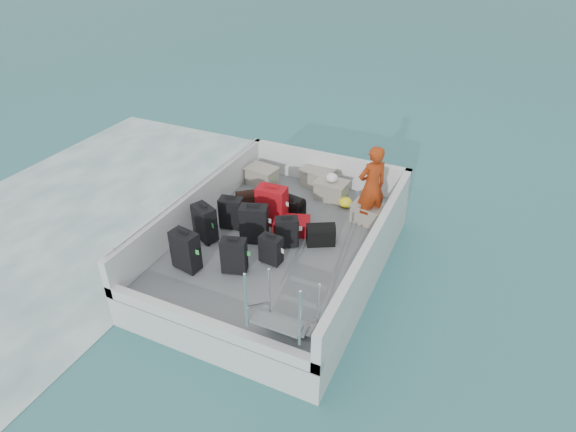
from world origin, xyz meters
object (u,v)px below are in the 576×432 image
suitcase_0 (186,251)px  crate_0 (262,176)px  crate_1 (317,178)px  suitcase_7 (287,232)px  suitcase_6 (271,250)px  suitcase_2 (232,213)px  crate_2 (331,191)px  passenger (372,187)px  suitcase_3 (234,256)px  suitcase_5 (272,205)px  suitcase_8 (292,226)px  suitcase_1 (205,223)px  suitcase_4 (254,224)px  crate_3 (368,214)px

suitcase_0 → crate_0: bearing=103.6°
crate_1 → suitcase_7: bearing=-81.7°
suitcase_7 → suitcase_6: bearing=-123.9°
suitcase_0 → suitcase_2: size_ratio=1.15×
crate_1 → crate_2: bearing=-38.7°
suitcase_7 → passenger: 1.80m
suitcase_6 → crate_1: suitcase_6 is taller
suitcase_3 → crate_1: (0.14, 3.30, -0.12)m
crate_1 → passenger: (1.44, -0.95, 0.61)m
suitcase_5 → suitcase_8: suitcase_5 is taller
crate_0 → crate_1: 1.21m
suitcase_2 → crate_2: bearing=41.5°
suitcase_3 → crate_2: suitcase_3 is taller
suitcase_2 → suitcase_5: bearing=24.9°
suitcase_1 → passenger: bearing=58.7°
suitcase_6 → passenger: size_ratio=0.32×
suitcase_0 → crate_1: (0.91, 3.56, -0.17)m
crate_2 → passenger: 1.30m
crate_1 → suitcase_4: bearing=-96.4°
suitcase_0 → suitcase_7: bearing=55.7°
suitcase_1 → suitcase_7: bearing=41.1°
suitcase_2 → suitcase_4: suitcase_4 is taller
suitcase_0 → crate_3: size_ratio=1.23×
suitcase_7 → crate_3: (1.09, 1.36, -0.11)m
suitcase_4 → crate_3: bearing=22.8°
suitcase_1 → crate_0: (-0.03, 2.29, -0.16)m
suitcase_7 → crate_1: (-0.33, 2.27, -0.09)m
suitcase_3 → crate_2: size_ratio=1.02×
suitcase_0 → crate_3: (2.33, 2.66, -0.18)m
suitcase_1 → suitcase_7: suitcase_1 is taller
suitcase_1 → suitcase_6: bearing=19.5°
suitcase_8 → passenger: (1.22, 0.87, 0.68)m
suitcase_1 → crate_2: (1.56, 2.34, -0.16)m
suitcase_3 → crate_2: bearing=61.4°
suitcase_0 → suitcase_6: (1.20, 0.74, -0.10)m
suitcase_4 → crate_1: (0.27, 2.38, -0.17)m
suitcase_1 → passenger: size_ratio=0.42×
suitcase_7 → suitcase_4: bearing=160.1°
suitcase_1 → crate_3: 3.10m
suitcase_7 → crate_2: (0.13, 1.90, -0.10)m
suitcase_0 → suitcase_1: (-0.19, 0.86, -0.02)m
suitcase_6 → crate_3: suitcase_6 is taller
suitcase_6 → crate_0: (-1.43, 2.41, -0.08)m
suitcase_3 → crate_0: suitcase_3 is taller
crate_0 → passenger: 2.71m
passenger → crate_1: bearing=-81.7°
suitcase_7 → suitcase_0: bearing=-163.8°
suitcase_3 → suitcase_0: bearing=-177.8°
suitcase_1 → suitcase_8: size_ratio=1.03×
suitcase_2 → crate_2: 2.24m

